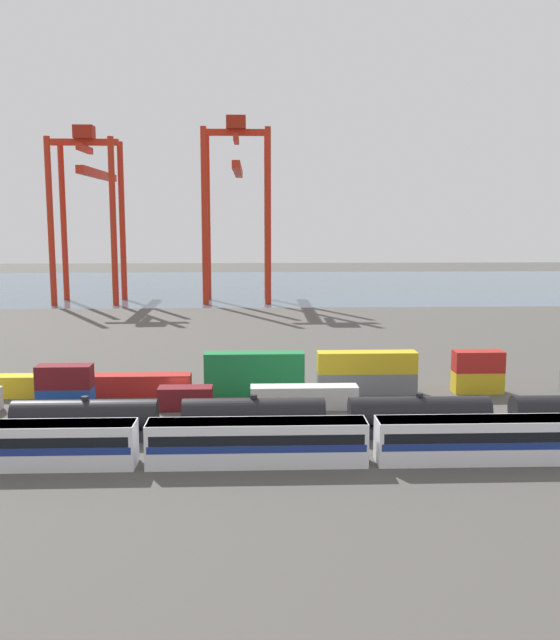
{
  "coord_description": "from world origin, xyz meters",
  "views": [
    {
      "loc": [
        9.05,
        -80.25,
        21.38
      ],
      "look_at": [
        12.97,
        25.49,
        5.78
      ],
      "focal_mm": 39.11,
      "sensor_mm": 36.0,
      "label": 1
    }
  ],
  "objects_px": {
    "passenger_train": "(257,441)",
    "shipping_container_4": "(186,398)",
    "gantry_crane_central": "(237,190)",
    "shipping_container_8": "(141,385)",
    "gantry_crane_west": "(90,194)",
    "freight_tank_row": "(254,417)",
    "shipping_container_2": "(66,399)"
  },
  "relations": [
    {
      "from": "passenger_train",
      "to": "shipping_container_4",
      "type": "height_order",
      "value": "passenger_train"
    },
    {
      "from": "shipping_container_4",
      "to": "gantry_crane_central",
      "type": "relative_size",
      "value": 0.13
    },
    {
      "from": "shipping_container_8",
      "to": "gantry_crane_west",
      "type": "xyz_separation_m",
      "value": [
        -27.81,
        98.19,
        25.86
      ]
    },
    {
      "from": "freight_tank_row",
      "to": "shipping_container_4",
      "type": "distance_m",
      "value": 12.91
    },
    {
      "from": "passenger_train",
      "to": "shipping_container_8",
      "type": "xyz_separation_m",
      "value": [
        -13.97,
        24.36,
        -0.84
      ]
    },
    {
      "from": "shipping_container_4",
      "to": "freight_tank_row",
      "type": "bearing_deg",
      "value": -53.56
    },
    {
      "from": "passenger_train",
      "to": "freight_tank_row",
      "type": "distance_m",
      "value": 7.51
    },
    {
      "from": "passenger_train",
      "to": "gantry_crane_west",
      "type": "relative_size",
      "value": 1.35
    },
    {
      "from": "passenger_train",
      "to": "gantry_crane_central",
      "type": "xyz_separation_m",
      "value": [
        -4.46,
        122.48,
        26.25
      ]
    },
    {
      "from": "freight_tank_row",
      "to": "shipping_container_4",
      "type": "height_order",
      "value": "freight_tank_row"
    },
    {
      "from": "shipping_container_8",
      "to": "gantry_crane_west",
      "type": "bearing_deg",
      "value": 105.81
    },
    {
      "from": "freight_tank_row",
      "to": "shipping_container_2",
      "type": "bearing_deg",
      "value": 153.71
    },
    {
      "from": "gantry_crane_west",
      "to": "gantry_crane_central",
      "type": "bearing_deg",
      "value": -0.1
    },
    {
      "from": "shipping_container_2",
      "to": "freight_tank_row",
      "type": "bearing_deg",
      "value": -26.29
    },
    {
      "from": "gantry_crane_central",
      "to": "shipping_container_2",
      "type": "bearing_deg",
      "value": -99.14
    },
    {
      "from": "shipping_container_8",
      "to": "gantry_crane_west",
      "type": "height_order",
      "value": "gantry_crane_west"
    },
    {
      "from": "freight_tank_row",
      "to": "shipping_container_4",
      "type": "relative_size",
      "value": 13.08
    },
    {
      "from": "shipping_container_2",
      "to": "gantry_crane_central",
      "type": "distance_m",
      "value": 109.35
    },
    {
      "from": "freight_tank_row",
      "to": "passenger_train",
      "type": "bearing_deg",
      "value": -87.84
    },
    {
      "from": "freight_tank_row",
      "to": "gantry_crane_west",
      "type": "bearing_deg",
      "value": 109.84
    },
    {
      "from": "shipping_container_2",
      "to": "gantry_crane_west",
      "type": "distance_m",
      "value": 109.75
    },
    {
      "from": "passenger_train",
      "to": "freight_tank_row",
      "type": "xyz_separation_m",
      "value": [
        -0.28,
        7.51,
        -0.12
      ]
    },
    {
      "from": "freight_tank_row",
      "to": "gantry_crane_central",
      "type": "xyz_separation_m",
      "value": [
        -4.18,
        114.97,
        26.37
      ]
    },
    {
      "from": "freight_tank_row",
      "to": "gantry_crane_west",
      "type": "distance_m",
      "value": 124.85
    },
    {
      "from": "shipping_container_8",
      "to": "shipping_container_2",
      "type": "bearing_deg",
      "value": -138.45
    },
    {
      "from": "passenger_train",
      "to": "freight_tank_row",
      "type": "height_order",
      "value": "freight_tank_row"
    },
    {
      "from": "shipping_container_4",
      "to": "gantry_crane_west",
      "type": "relative_size",
      "value": 0.14
    },
    {
      "from": "shipping_container_2",
      "to": "shipping_container_4",
      "type": "xyz_separation_m",
      "value": [
        13.34,
        0.0,
        0.0
      ]
    },
    {
      "from": "shipping_container_4",
      "to": "gantry_crane_central",
      "type": "height_order",
      "value": "gantry_crane_central"
    },
    {
      "from": "shipping_container_4",
      "to": "gantry_crane_central",
      "type": "xyz_separation_m",
      "value": [
        3.48,
        104.6,
        27.09
      ]
    },
    {
      "from": "passenger_train",
      "to": "shipping_container_8",
      "type": "bearing_deg",
      "value": 119.84
    },
    {
      "from": "shipping_container_2",
      "to": "gantry_crane_central",
      "type": "height_order",
      "value": "gantry_crane_central"
    }
  ]
}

